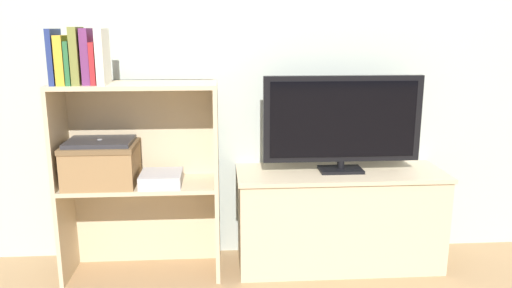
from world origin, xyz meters
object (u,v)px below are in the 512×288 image
tv_stand (339,218)px  book_navy (55,57)px  laptop (100,142)px  tv (343,121)px  book_forest (71,63)px  book_mustard (63,60)px  magazine_stack (161,179)px  book_crimson (95,63)px  book_plum (88,57)px  book_olive (78,56)px  book_ivory (103,57)px  storage_basket_left (101,162)px

tv_stand → book_navy: bearing=-176.6°
tv_stand → laptop: (-1.20, -0.05, 0.44)m
tv → book_forest: size_ratio=4.08×
book_mustard → magazine_stack: bearing=1.2°
book_mustard → book_crimson: (0.14, 0.00, -0.02)m
book_navy → book_plum: size_ratio=0.99×
book_navy → book_plum: bearing=0.0°
book_olive → tv: bearing=3.6°
magazine_stack → tv: bearing=4.4°
book_crimson → magazine_stack: (0.28, 0.01, -0.56)m
tv_stand → laptop: size_ratio=3.45×
book_ivory → book_olive: bearing=180.0°
book_navy → book_crimson: 0.18m
tv_stand → book_navy: 1.61m
book_olive → storage_basket_left: book_olive is taller
book_olive → magazine_stack: book_olive is taller
book_ivory → book_crimson: bearing=180.0°
book_plum → book_ivory: 0.07m
book_navy → storage_basket_left: bearing=11.4°
book_mustard → magazine_stack: (0.42, 0.01, -0.58)m
tv_stand → book_crimson: (-1.19, -0.08, 0.82)m
tv_stand → book_forest: (-1.29, -0.08, 0.82)m
book_forest → laptop: size_ratio=0.63×
book_mustard → book_navy: bearing=180.0°
book_plum → laptop: bearing=59.7°
book_mustard → book_crimson: 0.14m
tv → magazine_stack: bearing=-175.6°
book_mustard → laptop: (0.13, 0.03, -0.39)m
book_olive → book_ivory: (0.11, -0.00, -0.00)m
tv → book_navy: (-1.36, -0.08, 0.33)m
book_mustard → book_plum: book_plum is taller
tv → magazine_stack: tv is taller
book_olive → magazine_stack: bearing=1.4°
laptop → book_olive: bearing=-152.2°
book_mustard → laptop: 0.41m
tv_stand → storage_basket_left: storage_basket_left is taller
laptop → book_mustard: bearing=-165.4°
book_navy → book_ivory: (0.22, -0.00, 0.00)m
book_navy → tv: bearing=3.3°
book_mustard → storage_basket_left: book_mustard is taller
book_navy → storage_basket_left: size_ratio=0.73×
book_navy → book_plum: book_plum is taller
book_navy → book_mustard: (0.04, 0.00, -0.01)m
book_forest → storage_basket_left: book_forest is taller
tv → storage_basket_left: 1.21m
book_forest → book_mustard: bearing=-180.0°
book_olive → book_ivory: size_ratio=1.03×
book_mustard → book_plum: size_ratio=0.88×
tv_stand → storage_basket_left: bearing=-177.8°
book_plum → storage_basket_left: size_ratio=0.74×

